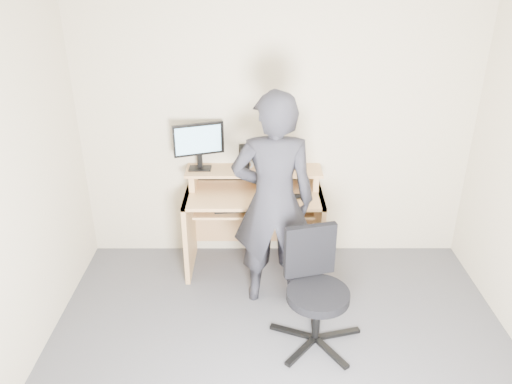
{
  "coord_description": "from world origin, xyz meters",
  "views": [
    {
      "loc": [
        -0.18,
        -2.46,
        2.62
      ],
      "look_at": [
        -0.18,
        1.05,
        0.95
      ],
      "focal_mm": 35.0,
      "sensor_mm": 36.0,
      "label": 1
    }
  ],
  "objects_px": {
    "office_chair": "(315,285)",
    "desk": "(254,209)",
    "monitor": "(199,142)",
    "person": "(273,202)"
  },
  "relations": [
    {
      "from": "monitor",
      "to": "person",
      "type": "height_order",
      "value": "person"
    },
    {
      "from": "monitor",
      "to": "office_chair",
      "type": "bearing_deg",
      "value": -69.26
    },
    {
      "from": "office_chair",
      "to": "desk",
      "type": "bearing_deg",
      "value": 98.89
    },
    {
      "from": "desk",
      "to": "person",
      "type": "relative_size",
      "value": 0.67
    },
    {
      "from": "desk",
      "to": "monitor",
      "type": "xyz_separation_m",
      "value": [
        -0.48,
        0.08,
        0.62
      ]
    },
    {
      "from": "monitor",
      "to": "office_chair",
      "type": "xyz_separation_m",
      "value": [
        0.92,
        -1.11,
        -0.69
      ]
    },
    {
      "from": "desk",
      "to": "monitor",
      "type": "height_order",
      "value": "monitor"
    },
    {
      "from": "monitor",
      "to": "office_chair",
      "type": "height_order",
      "value": "monitor"
    },
    {
      "from": "desk",
      "to": "monitor",
      "type": "relative_size",
      "value": 2.79
    },
    {
      "from": "monitor",
      "to": "desk",
      "type": "bearing_deg",
      "value": -27.95
    }
  ]
}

